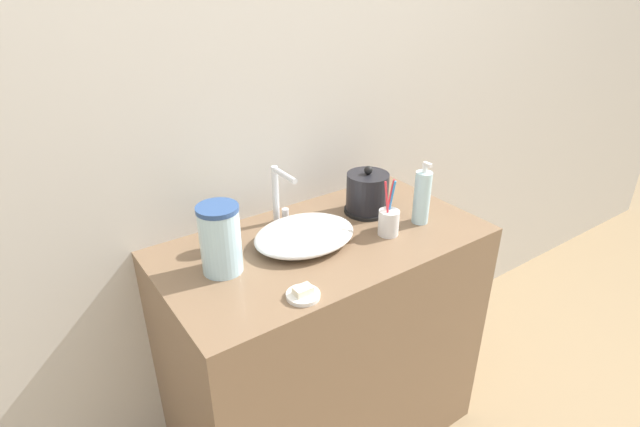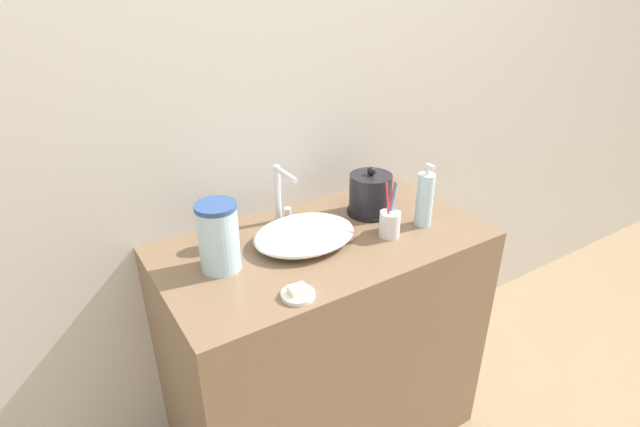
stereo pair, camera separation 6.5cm
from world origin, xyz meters
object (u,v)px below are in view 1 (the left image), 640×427
object	(u,v)px
toothbrush_cup	(389,222)
lotion_bottle	(422,197)
shampoo_bottle	(227,231)
water_pitcher	(220,239)
electric_kettle	(367,195)
faucet	(279,193)

from	to	relation	value
toothbrush_cup	lotion_bottle	bearing A→B (deg)	0.61
shampoo_bottle	water_pitcher	size ratio (longest dim) A/B	0.61
lotion_bottle	water_pitcher	xyz separation A→B (m)	(-0.68, 0.11, 0.01)
electric_kettle	toothbrush_cup	bearing A→B (deg)	-106.00
electric_kettle	lotion_bottle	bearing A→B (deg)	-58.84
electric_kettle	water_pitcher	distance (m)	0.58
faucet	electric_kettle	bearing A→B (deg)	-18.68
faucet	toothbrush_cup	xyz separation A→B (m)	(0.25, -0.26, -0.07)
lotion_bottle	water_pitcher	size ratio (longest dim) A/B	1.06
electric_kettle	toothbrush_cup	xyz separation A→B (m)	(-0.05, -0.16, -0.02)
toothbrush_cup	shampoo_bottle	bearing A→B (deg)	154.51
toothbrush_cup	shampoo_bottle	xyz separation A→B (m)	(-0.46, 0.22, 0.01)
toothbrush_cup	faucet	bearing A→B (deg)	133.14
electric_kettle	shampoo_bottle	world-z (taller)	electric_kettle
faucet	electric_kettle	size ratio (longest dim) A/B	1.17
toothbrush_cup	water_pitcher	world-z (taller)	water_pitcher
lotion_bottle	toothbrush_cup	bearing A→B (deg)	-179.39
electric_kettle	toothbrush_cup	size ratio (longest dim) A/B	0.92
faucet	toothbrush_cup	size ratio (longest dim) A/B	1.08
electric_kettle	water_pitcher	world-z (taller)	water_pitcher
toothbrush_cup	shampoo_bottle	size ratio (longest dim) A/B	1.52
electric_kettle	water_pitcher	bearing A→B (deg)	-174.98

